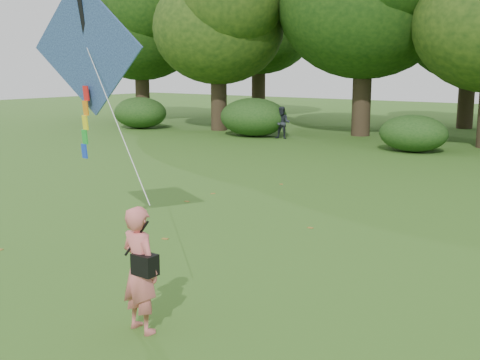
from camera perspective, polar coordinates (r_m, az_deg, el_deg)
The scene contains 6 objects.
ground at distance 7.64m, azimuth -1.16°, elevation -14.51°, with size 100.00×100.00×0.00m, color #265114.
man_kite_flyer at distance 7.57m, azimuth -9.46°, elevation -8.36°, with size 0.58×0.38×1.60m, color #E56E6B.
bystander_left at distance 27.47m, azimuth 4.04°, elevation 5.44°, with size 0.71×0.56×1.47m, color #272C34.
crossbody_bag at distance 7.44m, azimuth -9.02°, elevation -7.84°, with size 0.43×0.20×0.67m.
flying_kite at distance 10.94m, azimuth -14.31°, elevation 11.83°, with size 4.68×2.40×3.14m.
fallen_leaves at distance 11.62m, azimuth 7.49°, elevation -5.62°, with size 10.88×11.62×0.01m.
Camera 1 is at (4.19, -5.50, 3.26)m, focal length 45.00 mm.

